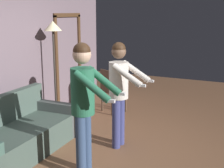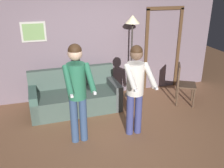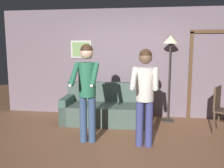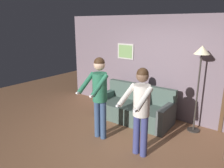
% 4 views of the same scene
% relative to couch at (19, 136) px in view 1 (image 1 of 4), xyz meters
% --- Properties ---
extents(ground_plane, '(12.00, 12.00, 0.00)m').
position_rel_couch_xyz_m(ground_plane, '(0.46, -1.26, -0.28)').
color(ground_plane, brown).
extents(back_wall_assembly, '(6.40, 0.10, 2.60)m').
position_rel_couch_xyz_m(back_wall_assembly, '(0.48, 0.67, 1.02)').
color(back_wall_assembly, slate).
rests_on(back_wall_assembly, ground_plane).
extents(couch, '(1.93, 0.91, 0.87)m').
position_rel_couch_xyz_m(couch, '(0.00, 0.00, 0.00)').
color(couch, '#43554C').
rests_on(couch, ground_plane).
extents(torchiere_lamp, '(0.34, 0.34, 1.95)m').
position_rel_couch_xyz_m(torchiere_lamp, '(1.40, 0.32, 1.35)').
color(torchiere_lamp, '#332D28').
rests_on(torchiere_lamp, ground_plane).
extents(person_standing_left, '(0.45, 0.67, 1.75)m').
position_rel_couch_xyz_m(person_standing_left, '(-0.11, -1.23, 0.79)').
color(person_standing_left, '#344B6F').
rests_on(person_standing_left, ground_plane).
extents(person_standing_right, '(0.44, 0.66, 1.67)m').
position_rel_couch_xyz_m(person_standing_right, '(0.90, -1.27, 0.73)').
color(person_standing_right, navy).
rests_on(person_standing_right, ground_plane).
extents(dining_chair_distant, '(0.57, 0.57, 0.93)m').
position_rel_couch_xyz_m(dining_chair_distant, '(2.38, -0.39, 0.25)').
color(dining_chair_distant, '#4C3828').
rests_on(dining_chair_distant, ground_plane).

